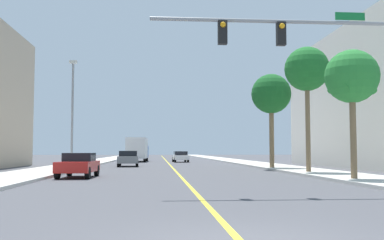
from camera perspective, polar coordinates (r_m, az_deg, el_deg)
The scene contains 13 objects.
ground at distance 49.09m, azimuth -2.96°, elevation -5.60°, with size 192.00×192.00×0.00m, color #47474C.
sidewalk_left at distance 49.64m, azimuth -13.29°, elevation -5.40°, with size 3.72×168.00×0.15m, color beige.
sidewalk_right at distance 50.13m, azimuth 7.27°, elevation -5.45°, with size 3.72×168.00×0.15m, color beige.
lane_marking_center at distance 49.09m, azimuth -2.96°, elevation -5.60°, with size 0.16×144.00×0.01m, color yellow.
traffic_signal_mast at distance 16.85m, azimuth 16.71°, elevation 7.59°, with size 9.13×0.36×6.33m.
street_lamp at distance 33.73m, azimuth -15.00°, elevation 1.44°, with size 0.56×0.28×7.92m.
palm_near at distance 22.92m, azimuth 19.71°, elevation 5.10°, with size 2.58×2.58×6.18m.
palm_mid at distance 29.49m, azimuth 14.45°, elevation 6.16°, with size 2.82×2.82×7.91m.
palm_far at distance 35.69m, azimuth 10.07°, elevation 3.20°, with size 3.11×3.11×7.33m.
car_white at distance 55.80m, azimuth -1.49°, elevation -4.66°, with size 1.95×4.37×1.35m.
car_gray at distance 41.52m, azimuth -8.14°, elevation -4.87°, with size 1.98×4.37×1.43m.
car_red at distance 25.31m, azimuth -14.28°, elevation -5.55°, with size 1.89×3.88×1.34m.
delivery_truck at distance 58.40m, azimuth -6.96°, elevation -3.70°, with size 2.65×8.92×3.05m.
Camera 1 is at (-1.38, -7.05, 1.49)m, focal length 41.82 mm.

